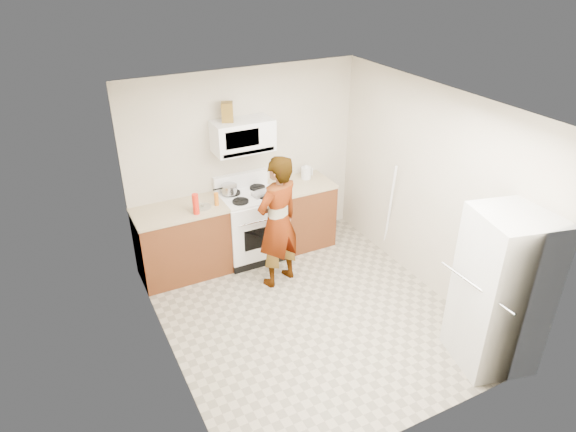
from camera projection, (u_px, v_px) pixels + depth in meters
floor at (309, 314)px, 6.01m from camera, size 3.60×3.60×0.00m
back_wall at (246, 163)px, 6.82m from camera, size 3.20×0.02×2.50m
right_wall at (429, 191)px, 6.05m from camera, size 0.02×3.60×2.50m
cabinet_left at (182, 243)px, 6.55m from camera, size 1.12×0.62×0.90m
counter_left at (179, 211)px, 6.33m from camera, size 1.14×0.64×0.03m
cabinet_right at (301, 214)px, 7.24m from camera, size 0.80×0.62×0.90m
counter_right at (301, 184)px, 7.02m from camera, size 0.82×0.64×0.03m
gas_range at (250, 225)px, 6.90m from camera, size 0.76×0.65×1.13m
microwave at (243, 136)px, 6.43m from camera, size 0.76×0.38×0.40m
person at (278, 222)px, 6.20m from camera, size 0.72×0.58×1.71m
fridge at (501, 291)px, 4.99m from camera, size 0.84×0.84×1.70m
kettle at (306, 173)px, 7.11m from camera, size 0.14×0.14×0.17m
jug at (227, 112)px, 6.24m from camera, size 0.18×0.18×0.24m
saucepan at (229, 189)px, 6.66m from camera, size 0.27×0.27×0.11m
tray at (262, 194)px, 6.67m from camera, size 0.27×0.19×0.05m
bottle_spray at (196, 204)px, 6.16m from camera, size 0.10×0.10×0.26m
bottle_hot_sauce at (216, 199)px, 6.39m from camera, size 0.06×0.06×0.17m
bottle_green_cap at (196, 204)px, 6.27m from camera, size 0.06×0.06×0.16m
pot_lid at (203, 207)px, 6.37m from camera, size 0.29×0.29×0.01m
broom at (390, 210)px, 6.81m from camera, size 0.17×0.28×1.38m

